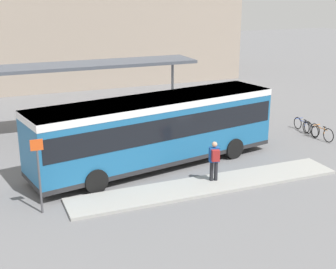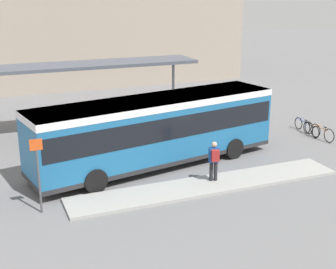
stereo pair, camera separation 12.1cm
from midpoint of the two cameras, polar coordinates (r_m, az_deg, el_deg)
The scene contains 9 objects.
ground_plane at distance 21.59m, azimuth -1.59°, elevation -3.76°, with size 120.00×120.00×0.00m, color slate.
curb_island at distance 19.38m, azimuth 4.72°, elevation -6.17°, with size 11.64×1.80×0.12m.
city_bus at distance 21.00m, azimuth -1.61°, elevation 0.93°, with size 11.88×4.72×3.14m.
pedestrian_waiting at distance 19.32m, azimuth 5.50°, elevation -2.96°, with size 0.45×0.50×1.70m.
bicycle_orange at distance 26.39m, azimuth 18.08°, elevation 0.23°, with size 0.48×1.79×0.77m.
bicycle_black at distance 26.97m, azimuth 16.85°, elevation 0.61°, with size 0.48×1.59×0.69m.
bicycle_blue at distance 27.66m, azimuth 15.99°, elevation 1.13°, with size 0.48×1.65×0.71m.
station_shelter at distance 26.47m, azimuth -11.38°, elevation 8.12°, with size 13.69×2.55×3.82m.
platform_sign at distance 17.19m, azimuth -15.65°, elevation -4.53°, with size 0.44×0.08×2.80m.
Camera 1 is at (-7.17, -18.81, 7.79)m, focal length 50.00 mm.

